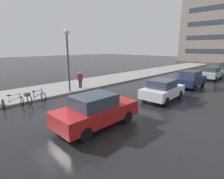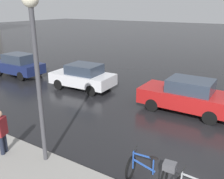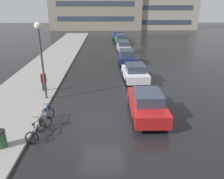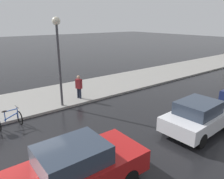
% 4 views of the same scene
% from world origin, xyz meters
% --- Properties ---
extents(ground_plane, '(140.00, 140.00, 0.00)m').
position_xyz_m(ground_plane, '(0.00, 0.00, 0.00)').
color(ground_plane, black).
extents(sidewalk_kerb, '(4.80, 60.00, 0.14)m').
position_xyz_m(sidewalk_kerb, '(-6.00, 10.00, 0.07)').
color(sidewalk_kerb, gray).
rests_on(sidewalk_kerb, ground).
extents(bicycle_second, '(0.81, 1.38, 1.00)m').
position_xyz_m(bicycle_second, '(-3.10, 0.08, 0.49)').
color(bicycle_second, black).
rests_on(bicycle_second, ground).
extents(car_red, '(1.92, 4.36, 1.64)m').
position_xyz_m(car_red, '(2.68, 0.84, 0.82)').
color(car_red, '#AD1919').
rests_on(car_red, ground).
extents(car_white, '(2.07, 3.97, 1.56)m').
position_xyz_m(car_white, '(2.78, 7.25, 0.79)').
color(car_white, silver).
rests_on(car_white, ground).
extents(pedestrian, '(0.46, 0.37, 1.70)m').
position_xyz_m(pedestrian, '(-4.45, 4.91, 0.95)').
color(pedestrian, '#1E2333').
rests_on(pedestrian, ground).
extents(streetlamp, '(0.45, 0.45, 5.30)m').
position_xyz_m(streetlamp, '(-3.96, 3.45, 3.74)').
color(streetlamp, '#424247').
rests_on(streetlamp, ground).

